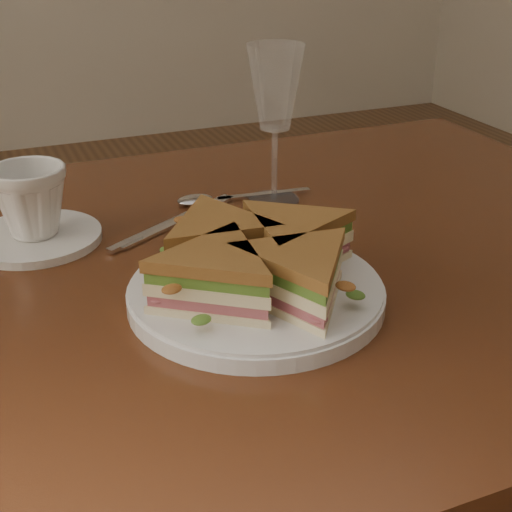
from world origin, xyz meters
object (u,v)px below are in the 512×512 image
Objects in this scene: sandwich_wedges at (256,261)px; coffee_cup at (31,201)px; plate at (256,294)px; spoon at (212,199)px; knife at (170,225)px; wine_glass at (275,92)px; table at (207,339)px; saucer at (36,238)px.

sandwich_wedges is 0.29m from coffee_cup.
spoon is (0.05, 0.27, -0.00)m from plate.
plate is 0.21m from knife.
wine_glass is 2.32× the size of coffee_cup.
plate reaches higher than knife.
coffee_cup is at bearing 141.85° from table.
coffee_cup is at bearing 128.77° from plate.
knife is at bearing 17.98° from coffee_cup.
wine_glass is (0.13, 0.24, 0.10)m from sandwich_wedges.
knife is (-0.01, 0.11, 0.10)m from table.
plate is 0.30m from wine_glass.
sandwich_wedges reaches higher than plate.
plate is 0.29m from saucer.
coffee_cup is at bearing 128.77° from sandwich_wedges.
wine_glass reaches higher than sandwich_wedges.
spoon is 0.90× the size of wine_glass.
saucer is at bearing 128.77° from plate.
sandwich_wedges reaches higher than knife.
plate is at bearing -51.23° from saucer.
sandwich_wedges is 0.27m from spoon.
sandwich_wedges is 1.83× the size of saucer.
coffee_cup is (-0.31, -0.01, -0.10)m from wine_glass.
spoon is 0.96× the size of knife.
plate reaches higher than table.
table is 6.53× the size of spoon.
saucer is (-0.18, 0.23, -0.00)m from plate.
plate is at bearing 45.00° from sandwich_wedges.
spoon is at bearing 33.56° from coffee_cup.
wine_glass is at bearing 62.29° from sandwich_wedges.
table is 0.15m from knife.
coffee_cup reaches higher than plate.
table is 0.15m from plate.
wine_glass reaches higher than knife.
plate is 0.30m from coffee_cup.
sandwich_wedges is at bearing -26.91° from coffee_cup.
saucer is 1.72× the size of coffee_cup.
table is 7.91× the size of saucer.
knife is 0.21m from wine_glass.
knife is 0.94× the size of wine_glass.
knife is 1.27× the size of saucer.
wine_glass reaches higher than table.
knife is 0.16m from saucer.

